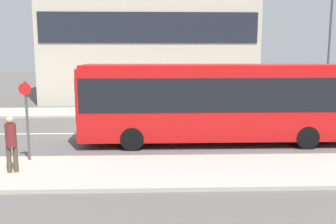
{
  "coord_description": "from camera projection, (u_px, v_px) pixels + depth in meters",
  "views": [
    {
      "loc": [
        2.22,
        -18.23,
        3.99
      ],
      "look_at": [
        2.8,
        -1.85,
        1.35
      ],
      "focal_mm": 40.0,
      "sensor_mm": 36.0,
      "label": 1
    }
  ],
  "objects": [
    {
      "name": "sidewalk_near",
      "position": [
        88.0,
        172.0,
        12.37
      ],
      "size": [
        44.0,
        3.5,
        0.13
      ],
      "color": "#B2A899",
      "rests_on": "ground_plane"
    },
    {
      "name": "parked_car_0",
      "position": [
        307.0,
        109.0,
        22.31
      ],
      "size": [
        4.04,
        1.77,
        1.27
      ],
      "color": "black",
      "rests_on": "ground_plane"
    },
    {
      "name": "city_bus",
      "position": [
        216.0,
        99.0,
        16.28
      ],
      "size": [
        11.74,
        2.58,
        3.46
      ],
      "rotation": [
        0.0,
        0.0,
        -0.04
      ],
      "color": "red",
      "rests_on": "ground_plane"
    },
    {
      "name": "bus_stop_sign",
      "position": [
        27.0,
        115.0,
        13.26
      ],
      "size": [
        0.44,
        0.12,
        2.85
      ],
      "color": "#4C4C51",
      "rests_on": "sidewalk_near"
    },
    {
      "name": "street_lamp",
      "position": [
        330.0,
        37.0,
        23.51
      ],
      "size": [
        0.36,
        0.36,
        8.03
      ],
      "color": "#4C4C51",
      "rests_on": "sidewalk_far"
    },
    {
      "name": "pedestrian_near_stop",
      "position": [
        11.0,
        140.0,
        11.98
      ],
      "size": [
        0.34,
        0.34,
        1.85
      ],
      "rotation": [
        0.0,
        0.0,
        0.28
      ],
      "color": "#4C4233",
      "rests_on": "sidewalk_near"
    },
    {
      "name": "lane_centerline",
      "position": [
        110.0,
        133.0,
        18.55
      ],
      "size": [
        41.8,
        0.16,
        0.01
      ],
      "color": "silver",
      "rests_on": "ground_plane"
    },
    {
      "name": "sidewalk_far",
      "position": [
        121.0,
        112.0,
        24.7
      ],
      "size": [
        44.0,
        3.5,
        0.13
      ],
      "color": "#B2A899",
      "rests_on": "ground_plane"
    },
    {
      "name": "ground_plane",
      "position": [
        110.0,
        133.0,
        18.55
      ],
      "size": [
        120.0,
        120.0,
        0.0
      ],
      "primitive_type": "plane",
      "color": "#595654"
    }
  ]
}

